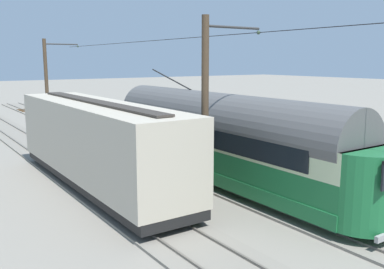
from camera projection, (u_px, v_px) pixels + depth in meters
The scene contains 9 objects.
ground_plane at pixel (203, 157), 25.84m from camera, with size 220.00×220.00×0.00m, color gray.
track_streetcar_siding at pixel (288, 142), 30.35m from camera, with size 2.80×80.00×0.18m.
track_adjacent_siding at pixel (233, 151), 27.51m from camera, with size 2.80×80.00×0.18m.
track_third_siding at pixel (164, 161), 24.67m from camera, with size 2.80×80.00×0.18m.
track_outer_siding at pixel (78, 174), 21.82m from camera, with size 2.80×80.00×0.18m.
vintage_streetcar at pixel (219, 136), 20.14m from camera, with size 2.65×17.96×5.13m.
boxcar_adjacent at pixel (97, 142), 19.26m from camera, with size 2.96×13.68×3.85m.
catenary_pole_foreground at pixel (48, 85), 33.65m from camera, with size 2.88×0.28×7.45m.
catenary_pole_mid_near at pixel (207, 111), 16.35m from camera, with size 2.88×0.28×7.45m.
Camera 1 is at (14.77, 20.46, 5.80)m, focal length 39.93 mm.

